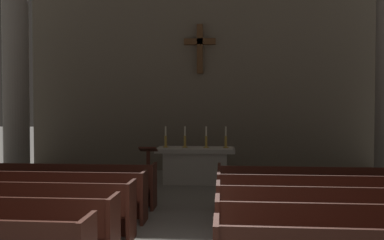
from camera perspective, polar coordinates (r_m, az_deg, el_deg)
name	(u,v)px	position (r m, az deg, el deg)	size (l,w,h in m)	color
pew_left_row_3	(16,209)	(6.96, -24.79, -11.94)	(3.85, 0.50, 0.95)	#4C2319
pew_left_row_4	(44,195)	(7.82, -21.16, -10.40)	(3.85, 0.50, 0.95)	#4C2319
pew_left_row_5	(66,185)	(8.70, -18.29, -9.14)	(3.85, 0.50, 0.95)	#4C2319
pew_right_row_2	(369,238)	(5.48, 24.85, -15.67)	(3.85, 0.50, 0.95)	#4C2319
pew_right_row_3	(343,216)	(6.38, 21.67, -13.14)	(3.85, 0.50, 0.95)	#4C2319
pew_right_row_4	(326,200)	(7.31, 19.33, -11.23)	(3.85, 0.50, 0.95)	#4C2319
pew_right_row_5	(312,189)	(8.25, 17.54, -9.73)	(3.85, 0.50, 0.95)	#4C2319
column_left_second	(16,64)	(12.42, -24.82, 7.56)	(1.09, 1.09, 6.99)	gray
altar	(195,164)	(10.85, 0.52, -6.63)	(2.20, 0.90, 1.01)	#BCB7AD
candlestick_outer_left	(166,141)	(10.86, -3.96, -3.11)	(0.16, 0.16, 0.60)	#B79338
candlestick_inner_left	(185,141)	(10.79, -1.07, -3.13)	(0.16, 0.16, 0.60)	#B79338
candlestick_inner_right	(206,141)	(10.75, 2.12, -3.15)	(0.16, 0.16, 0.60)	#B79338
candlestick_outer_right	(226,141)	(10.74, 5.06, -3.16)	(0.16, 0.16, 0.60)	#B79338
apse_with_cross	(200,61)	(13.17, 1.24, 8.79)	(11.73, 0.45, 7.47)	#706656
lectern	(148,170)	(9.81, -6.55, -7.43)	(0.44, 0.36, 1.15)	#4C2319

